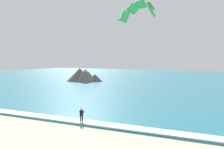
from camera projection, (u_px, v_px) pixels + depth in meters
sea at (199, 81)px, 79.14m from camera, size 200.00×120.00×0.20m
surf_foam at (112, 125)px, 26.52m from camera, size 200.00×1.71×0.04m
surfboard at (82, 123)px, 28.17m from camera, size 0.83×1.47×0.09m
kitesurfer at (82, 115)px, 28.13m from camera, size 0.62×0.62×1.69m
kite_primary at (139, 9)px, 31.14m from camera, size 6.52×7.72×12.73m
headland_left at (84, 76)px, 75.70m from camera, size 11.24×8.70×4.01m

